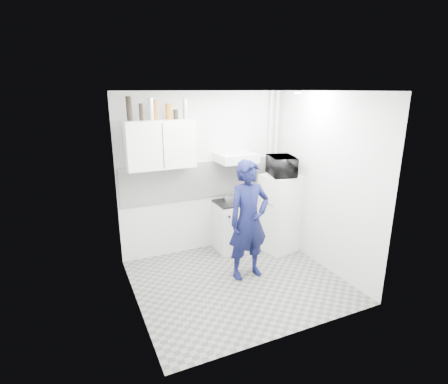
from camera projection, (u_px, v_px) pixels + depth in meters
name	position (u px, v px, depth m)	size (l,w,h in m)	color
floor	(238.00, 281.00, 4.96)	(2.80, 2.80, 0.00)	#66665C
ceiling	(240.00, 91.00, 4.23)	(2.80, 2.80, 0.00)	white
wall_back	(204.00, 174.00, 5.69)	(2.80, 2.80, 0.00)	silver
wall_left	(131.00, 208.00, 4.04)	(2.60, 2.60, 0.00)	silver
wall_right	(323.00, 182.00, 5.15)	(2.60, 2.60, 0.00)	silver
person	(249.00, 220.00, 4.88)	(0.62, 0.41, 1.71)	#0D1135
stove	(231.00, 226.00, 5.87)	(0.51, 0.51, 0.81)	silver
fridge	(279.00, 213.00, 5.80)	(0.54, 0.54, 1.29)	white
stove_top	(231.00, 203.00, 5.75)	(0.49, 0.49, 0.03)	black
saucepan	(230.00, 199.00, 5.75)	(0.17, 0.17, 0.10)	silver
microwave	(282.00, 166.00, 5.57)	(0.38, 0.56, 0.31)	black
bottle_a	(129.00, 109.00, 4.78)	(0.08, 0.08, 0.33)	black
bottle_b	(141.00, 112.00, 4.85)	(0.06, 0.06, 0.23)	black
bottle_c	(151.00, 109.00, 4.90)	(0.07, 0.07, 0.31)	silver
bottle_d	(155.00, 110.00, 4.93)	(0.06, 0.06, 0.28)	brown
canister_a	(169.00, 111.00, 5.01)	(0.09, 0.09, 0.23)	brown
canister_b	(176.00, 114.00, 5.06)	(0.07, 0.07, 0.14)	black
bottle_e	(185.00, 109.00, 5.10)	(0.07, 0.07, 0.29)	silver
upper_cabinet	(160.00, 144.00, 5.08)	(1.00, 0.35, 0.70)	white
range_hood	(236.00, 158.00, 5.57)	(0.60, 0.50, 0.14)	silver
backsplash	(205.00, 180.00, 5.70)	(2.74, 0.03, 0.60)	white
pipe_a	(275.00, 167.00, 6.13)	(0.05, 0.05, 2.60)	silver
pipe_b	(269.00, 168.00, 6.09)	(0.04, 0.04, 2.60)	silver
ceiling_spot_fixture	(298.00, 93.00, 4.81)	(0.10, 0.10, 0.02)	white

